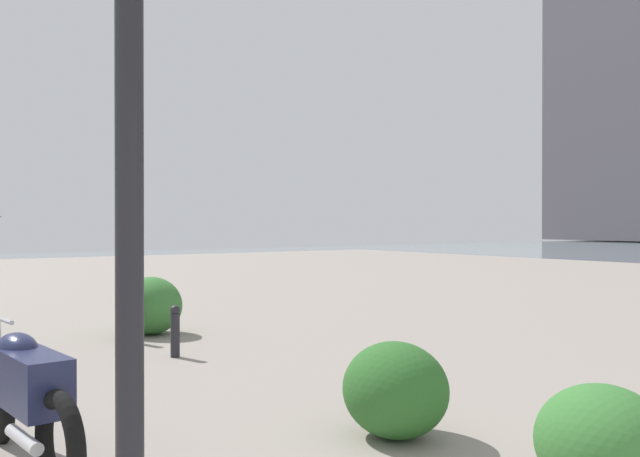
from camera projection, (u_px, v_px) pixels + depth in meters
lamppost at (129, 62)px, 3.40m from camera, size 0.98×0.28×3.77m
motorcycle at (24, 393)px, 5.02m from camera, size 2.17×0.41×1.06m
bollard_near at (175, 330)px, 8.96m from camera, size 0.13×0.13×0.68m
bollard_mid at (128, 310)px, 10.10m from camera, size 0.13×0.13×0.90m
shrub_low at (151, 306)px, 10.80m from camera, size 1.06×0.95×0.90m
shrub_round at (395, 390)px, 5.59m from camera, size 0.91×0.82×0.78m
shrub_wide at (603, 444)px, 4.29m from camera, size 0.86×0.78×0.73m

